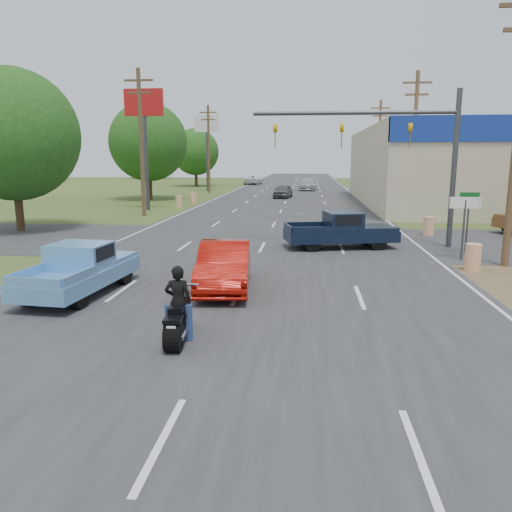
# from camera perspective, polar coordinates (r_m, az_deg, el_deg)

# --- Properties ---
(ground) EXTENTS (200.00, 200.00, 0.00)m
(ground) POSITION_cam_1_polar(r_m,az_deg,el_deg) (7.75, -10.76, -20.23)
(ground) COLOR #324E1F
(ground) RESTS_ON ground
(main_road) EXTENTS (15.00, 180.00, 0.02)m
(main_road) POSITION_cam_1_polar(r_m,az_deg,el_deg) (46.54, 3.38, 6.14)
(main_road) COLOR #2D2D30
(main_road) RESTS_ON ground
(cross_road) EXTENTS (120.00, 10.00, 0.02)m
(cross_road) POSITION_cam_1_polar(r_m,az_deg,el_deg) (24.73, 1.11, 1.78)
(cross_road) COLOR #2D2D30
(cross_road) RESTS_ON ground
(utility_pole_2) EXTENTS (2.00, 0.28, 10.00)m
(utility_pole_2) POSITION_cam_1_polar(r_m,az_deg,el_deg) (38.09, 17.62, 12.55)
(utility_pole_2) COLOR #4C3823
(utility_pole_2) RESTS_ON ground
(utility_pole_3) EXTENTS (2.00, 0.28, 10.00)m
(utility_pole_3) POSITION_cam_1_polar(r_m,az_deg,el_deg) (55.85, 13.88, 12.11)
(utility_pole_3) COLOR #4C3823
(utility_pole_3) RESTS_ON ground
(utility_pole_5) EXTENTS (2.00, 0.28, 10.00)m
(utility_pole_5) POSITION_cam_1_polar(r_m,az_deg,el_deg) (36.23, -13.01, 12.88)
(utility_pole_5) COLOR #4C3823
(utility_pole_5) RESTS_ON ground
(utility_pole_6) EXTENTS (2.00, 0.28, 10.00)m
(utility_pole_6) POSITION_cam_1_polar(r_m,az_deg,el_deg) (59.47, -5.43, 12.30)
(utility_pole_6) COLOR #4C3823
(utility_pole_6) RESTS_ON ground
(tree_0) EXTENTS (7.14, 7.14, 8.84)m
(tree_0) POSITION_cam_1_polar(r_m,az_deg,el_deg) (30.84, -26.07, 12.32)
(tree_0) COLOR #422D19
(tree_0) RESTS_ON ground
(tree_1) EXTENTS (7.56, 7.56, 9.36)m
(tree_1) POSITION_cam_1_polar(r_m,az_deg,el_deg) (50.78, -12.23, 12.61)
(tree_1) COLOR #422D19
(tree_1) RESTS_ON ground
(tree_2) EXTENTS (6.72, 6.72, 8.32)m
(tree_2) POSITION_cam_1_polar(r_m,az_deg,el_deg) (74.13, -6.92, 11.74)
(tree_2) COLOR #422D19
(tree_2) RESTS_ON ground
(tree_5) EXTENTS (7.98, 7.98, 9.88)m
(tree_5) POSITION_cam_1_polar(r_m,az_deg,el_deg) (105.14, 21.74, 11.34)
(tree_5) COLOR #422D19
(tree_5) RESTS_ON ground
(tree_6) EXTENTS (8.82, 8.82, 10.92)m
(tree_6) POSITION_cam_1_polar(r_m,az_deg,el_deg) (106.29, -11.94, 12.20)
(tree_6) COLOR #422D19
(tree_6) RESTS_ON ground
(barrel_0) EXTENTS (0.56, 0.56, 1.00)m
(barrel_0) POSITION_cam_1_polar(r_m,az_deg,el_deg) (19.60, 23.54, -0.16)
(barrel_0) COLOR orange
(barrel_0) RESTS_ON ground
(barrel_1) EXTENTS (0.56, 0.56, 1.00)m
(barrel_1) POSITION_cam_1_polar(r_m,az_deg,el_deg) (27.80, 19.12, 3.23)
(barrel_1) COLOR orange
(barrel_1) RESTS_ON ground
(barrel_2) EXTENTS (0.56, 0.56, 1.00)m
(barrel_2) POSITION_cam_1_polar(r_m,az_deg,el_deg) (41.82, -8.77, 6.14)
(barrel_2) COLOR orange
(barrel_2) RESTS_ON ground
(barrel_3) EXTENTS (0.56, 0.56, 1.00)m
(barrel_3) POSITION_cam_1_polar(r_m,az_deg,el_deg) (45.62, -7.14, 6.59)
(barrel_3) COLOR orange
(barrel_3) RESTS_ON ground
(pole_sign_left_near) EXTENTS (3.00, 0.35, 9.20)m
(pole_sign_left_near) POSITION_cam_1_polar(r_m,az_deg,el_deg) (40.44, -12.64, 15.31)
(pole_sign_left_near) COLOR #3F3F44
(pole_sign_left_near) RESTS_ON ground
(pole_sign_left_far) EXTENTS (3.00, 0.35, 9.20)m
(pole_sign_left_far) POSITION_cam_1_polar(r_m,az_deg,el_deg) (63.65, -5.65, 13.88)
(pole_sign_left_far) COLOR #3F3F44
(pole_sign_left_far) RESTS_ON ground
(lane_sign) EXTENTS (1.20, 0.08, 2.52)m
(lane_sign) POSITION_cam_1_polar(r_m,az_deg,el_deg) (21.35, 22.75, 4.57)
(lane_sign) COLOR #3F3F44
(lane_sign) RESTS_ON ground
(street_name_sign) EXTENTS (0.80, 0.08, 2.61)m
(street_name_sign) POSITION_cam_1_polar(r_m,az_deg,el_deg) (22.98, 23.06, 4.21)
(street_name_sign) COLOR #3F3F44
(street_name_sign) RESTS_ON ground
(signal_mast) EXTENTS (9.12, 0.40, 7.00)m
(signal_mast) POSITION_cam_1_polar(r_m,az_deg,el_deg) (23.65, 15.51, 12.62)
(signal_mast) COLOR #3F3F44
(signal_mast) RESTS_ON ground
(red_convertible) EXTENTS (1.94, 4.52, 1.45)m
(red_convertible) POSITION_cam_1_polar(r_m,az_deg,el_deg) (15.51, -3.61, -1.16)
(red_convertible) COLOR #9D0F07
(red_convertible) RESTS_ON ground
(motorcycle) EXTENTS (0.69, 2.24, 1.14)m
(motorcycle) POSITION_cam_1_polar(r_m,az_deg,el_deg) (11.22, -8.87, -7.25)
(motorcycle) COLOR black
(motorcycle) RESTS_ON ground
(rider) EXTENTS (0.62, 0.43, 1.62)m
(rider) POSITION_cam_1_polar(r_m,az_deg,el_deg) (11.18, -8.86, -5.65)
(rider) COLOR black
(rider) RESTS_ON ground
(blue_pickup) EXTENTS (2.16, 4.77, 1.54)m
(blue_pickup) POSITION_cam_1_polar(r_m,az_deg,el_deg) (15.83, -19.34, -1.32)
(blue_pickup) COLOR black
(blue_pickup) RESTS_ON ground
(navy_pickup) EXTENTS (5.25, 2.96, 1.64)m
(navy_pickup) POSITION_cam_1_polar(r_m,az_deg,el_deg) (22.95, 9.92, 2.96)
(navy_pickup) COLOR black
(navy_pickup) RESTS_ON ground
(distant_car_grey) EXTENTS (2.11, 4.22, 1.38)m
(distant_car_grey) POSITION_cam_1_polar(r_m,az_deg,el_deg) (51.94, 3.10, 7.41)
(distant_car_grey) COLOR #4E4F53
(distant_car_grey) RESTS_ON ground
(distant_car_silver) EXTENTS (2.41, 5.42, 1.55)m
(distant_car_silver) POSITION_cam_1_polar(r_m,az_deg,el_deg) (64.95, 5.95, 8.17)
(distant_car_silver) COLOR #B0B0B5
(distant_car_silver) RESTS_ON ground
(distant_car_white) EXTENTS (2.80, 5.25, 1.40)m
(distant_car_white) POSITION_cam_1_polar(r_m,az_deg,el_deg) (79.35, -0.31, 8.69)
(distant_car_white) COLOR white
(distant_car_white) RESTS_ON ground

